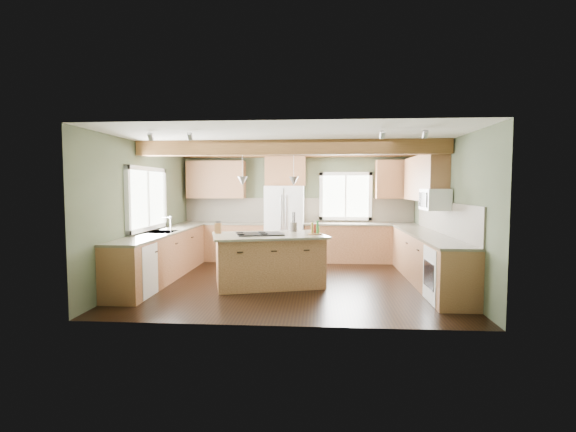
{
  "coord_description": "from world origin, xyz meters",
  "views": [
    {
      "loc": [
        0.49,
        -7.69,
        1.77
      ],
      "look_at": [
        -0.09,
        0.3,
        1.21
      ],
      "focal_mm": 26.0,
      "sensor_mm": 36.0,
      "label": 1
    }
  ],
  "objects": [
    {
      "name": "pendant_left",
      "position": [
        -0.84,
        -0.38,
        1.88
      ],
      "size": [
        0.18,
        0.18,
        0.16
      ],
      "primitive_type": "cone",
      "rotation": [
        3.14,
        0.0,
        0.0
      ],
      "color": "#B2B2B7",
      "rests_on": "ceiling"
    },
    {
      "name": "oven",
      "position": [
        2.49,
        -1.25,
        0.43
      ],
      "size": [
        0.6,
        0.72,
        0.84
      ],
      "primitive_type": "cube",
      "color": "white",
      "rests_on": "floor"
    },
    {
      "name": "upper_cab_back_corner",
      "position": [
        2.3,
        2.33,
        1.95
      ],
      "size": [
        0.9,
        0.35,
        0.9
      ],
      "primitive_type": "cube",
      "color": "brown",
      "rests_on": "wall_back"
    },
    {
      "name": "base_cab_left",
      "position": [
        -2.5,
        0.05,
        0.44
      ],
      "size": [
        0.6,
        3.7,
        0.88
      ],
      "primitive_type": "cube",
      "color": "brown",
      "rests_on": "floor"
    },
    {
      "name": "backsplash_back",
      "position": [
        0.0,
        2.48,
        1.21
      ],
      "size": [
        5.58,
        0.03,
        0.58
      ],
      "primitive_type": "cube",
      "color": "brown",
      "rests_on": "wall_back"
    },
    {
      "name": "sink",
      "position": [
        -2.5,
        0.05,
        0.91
      ],
      "size": [
        0.5,
        0.65,
        0.03
      ],
      "primitive_type": "cube",
      "color": "#262628",
      "rests_on": "counter_left"
    },
    {
      "name": "pendant_right",
      "position": [
        0.04,
        -0.13,
        1.88
      ],
      "size": [
        0.18,
        0.18,
        0.16
      ],
      "primitive_type": "cone",
      "rotation": [
        3.14,
        0.0,
        0.0
      ],
      "color": "#B2B2B7",
      "rests_on": "ceiling"
    },
    {
      "name": "base_cab_back_right",
      "position": [
        1.49,
        2.2,
        0.44
      ],
      "size": [
        2.62,
        0.6,
        0.88
      ],
      "primitive_type": "cube",
      "color": "brown",
      "rests_on": "floor"
    },
    {
      "name": "island",
      "position": [
        -0.4,
        -0.26,
        0.44
      ],
      "size": [
        2.09,
        1.59,
        0.88
      ],
      "primitive_type": "cube",
      "rotation": [
        0.0,
        0.0,
        0.27
      ],
      "color": "olive",
      "rests_on": "floor"
    },
    {
      "name": "window_back",
      "position": [
        1.15,
        2.48,
        1.55
      ],
      "size": [
        1.1,
        0.04,
        1.0
      ],
      "primitive_type": "cube",
      "color": "white",
      "rests_on": "wall_back"
    },
    {
      "name": "counter_right",
      "position": [
        2.5,
        0.05,
        0.9
      ],
      "size": [
        0.64,
        3.74,
        0.04
      ],
      "primitive_type": "cube",
      "color": "#4F483A",
      "rests_on": "base_cab_right"
    },
    {
      "name": "upper_cab_over_fridge",
      "position": [
        -0.3,
        2.33,
        2.15
      ],
      "size": [
        0.96,
        0.35,
        0.7
      ],
      "primitive_type": "cube",
      "color": "brown",
      "rests_on": "wall_back"
    },
    {
      "name": "upper_cab_back_left",
      "position": [
        -1.99,
        2.33,
        1.95
      ],
      "size": [
        1.4,
        0.35,
        0.9
      ],
      "primitive_type": "cube",
      "color": "brown",
      "rests_on": "wall_back"
    },
    {
      "name": "refrigerator",
      "position": [
        -0.3,
        2.12,
        0.9
      ],
      "size": [
        0.9,
        0.74,
        1.8
      ],
      "primitive_type": "cube",
      "color": "white",
      "rests_on": "floor"
    },
    {
      "name": "wall_left",
      "position": [
        -2.8,
        0.0,
        1.3
      ],
      "size": [
        0.0,
        5.0,
        5.0
      ],
      "primitive_type": "plane",
      "rotation": [
        1.57,
        0.0,
        1.57
      ],
      "color": "#444D37",
      "rests_on": "ground"
    },
    {
      "name": "utensil_crock",
      "position": [
        0.02,
        0.26,
        1.01
      ],
      "size": [
        0.16,
        0.16,
        0.17
      ],
      "primitive_type": "cylinder",
      "rotation": [
        0.0,
        0.0,
        0.28
      ],
      "color": "#413B34",
      "rests_on": "island_top"
    },
    {
      "name": "counter_left",
      "position": [
        -2.5,
        0.05,
        0.9
      ],
      "size": [
        0.64,
        3.74,
        0.04
      ],
      "primitive_type": "cube",
      "color": "#4F483A",
      "rests_on": "base_cab_left"
    },
    {
      "name": "window_left",
      "position": [
        -2.78,
        0.05,
        1.55
      ],
      "size": [
        0.04,
        1.6,
        1.05
      ],
      "primitive_type": "cube",
      "color": "white",
      "rests_on": "wall_left"
    },
    {
      "name": "upper_cab_right",
      "position": [
        2.62,
        0.9,
        1.95
      ],
      "size": [
        0.35,
        2.2,
        0.9
      ],
      "primitive_type": "cube",
      "color": "brown",
      "rests_on": "wall_right"
    },
    {
      "name": "base_cab_back_left",
      "position": [
        -1.79,
        2.2,
        0.44
      ],
      "size": [
        2.02,
        0.6,
        0.88
      ],
      "primitive_type": "cube",
      "color": "brown",
      "rests_on": "floor"
    },
    {
      "name": "floor",
      "position": [
        0.0,
        0.0,
        0.0
      ],
      "size": [
        5.6,
        5.6,
        0.0
      ],
      "primitive_type": "plane",
      "color": "black",
      "rests_on": "ground"
    },
    {
      "name": "island_top",
      "position": [
        -0.4,
        -0.26,
        0.9
      ],
      "size": [
        2.24,
        1.74,
        0.04
      ],
      "primitive_type": "cube",
      "rotation": [
        0.0,
        0.0,
        0.27
      ],
      "color": "#4F483A",
      "rests_on": "island"
    },
    {
      "name": "wall_right",
      "position": [
        2.8,
        0.0,
        1.3
      ],
      "size": [
        0.0,
        5.0,
        5.0
      ],
      "primitive_type": "plane",
      "rotation": [
        1.57,
        0.0,
        -1.57
      ],
      "color": "#444D37",
      "rests_on": "ground"
    },
    {
      "name": "wall_back",
      "position": [
        0.0,
        2.5,
        1.3
      ],
      "size": [
        5.6,
        0.0,
        5.6
      ],
      "primitive_type": "plane",
      "rotation": [
        1.57,
        0.0,
        0.0
      ],
      "color": "#444D37",
      "rests_on": "ground"
    },
    {
      "name": "microwave",
      "position": [
        2.58,
        -0.05,
        1.55
      ],
      "size": [
        0.4,
        0.7,
        0.38
      ],
      "primitive_type": "cube",
      "color": "white",
      "rests_on": "wall_right"
    },
    {
      "name": "bottle_tray",
      "position": [
        0.44,
        -0.18,
        1.04
      ],
      "size": [
        0.35,
        0.35,
        0.24
      ],
      "primitive_type": null,
      "rotation": [
        0.0,
        0.0,
        0.43
      ],
      "color": "brown",
      "rests_on": "island_top"
    },
    {
      "name": "cooktop",
      "position": [
        -0.55,
        -0.3,
        0.93
      ],
      "size": [
        0.92,
        0.73,
        0.02
      ],
      "primitive_type": "cube",
      "rotation": [
        0.0,
        0.0,
        0.27
      ],
      "color": "black",
      "rests_on": "island_top"
    },
    {
      "name": "counter_back_left",
      "position": [
        -1.79,
        2.2,
        0.9
      ],
      "size": [
        2.06,
        0.64,
        0.04
      ],
      "primitive_type": "cube",
      "color": "#4F483A",
      "rests_on": "base_cab_back_left"
    },
    {
      "name": "ceiling_beam",
      "position": [
        0.0,
        -0.26,
        2.47
      ],
      "size": [
        5.55,
        0.26,
        0.26
      ],
      "primitive_type": "cube",
      "color": "brown",
      "rests_on": "ceiling"
    },
    {
      "name": "ceiling",
      "position": [
        0.0,
        0.0,
        2.6
      ],
      "size": [
        5.6,
        5.6,
        0.0
      ],
      "primitive_type": "plane",
      "rotation": [
        3.14,
        0.0,
        0.0
      ],
      "color": "silver",
      "rests_on": "wall_back"
    },
    {
      "name": "knife_block",
      "position": [
        -1.34,
        -0.19,
        1.02
      ],
      "size": [
        0.12,
        0.09,
        0.19
      ],
      "primitive_type": "cube",
      "rotation": [
        0.0,
        0.0,
        -0.02
      ],
      "color": "brown",
      "rests_on": "island_top"
    },
    {
      "name": "counter_back_right",
      "position": [
        1.49,
        2.2,
        0.9
      ],
      "size": [
        2.66,
        0.64,
        0.04
      ],
      "primitive_type": "cube",
      "color": "#4F483A",
      "rests_on": "base_cab_back_right"
    },
    {
      "name": "dishwasher",
      "position": [
        -2.49,
        -1.25,
        0.43
      ],
      "size": [
        0.6,
        0.6,
        0.84
      ],
      "primitive_type": "cube",
      "color": "white",
      "rests_on": "floor"
    },
    {
      "name": "backsplash_right",
      "position": [
        2.78,
        0.05,
        1.21
      ],
      "size": [
        0.03,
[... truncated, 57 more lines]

